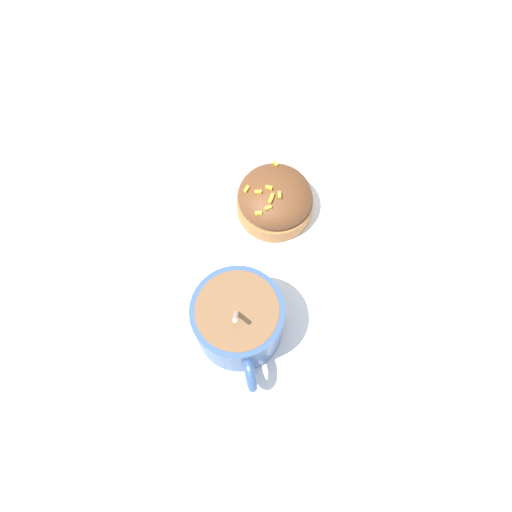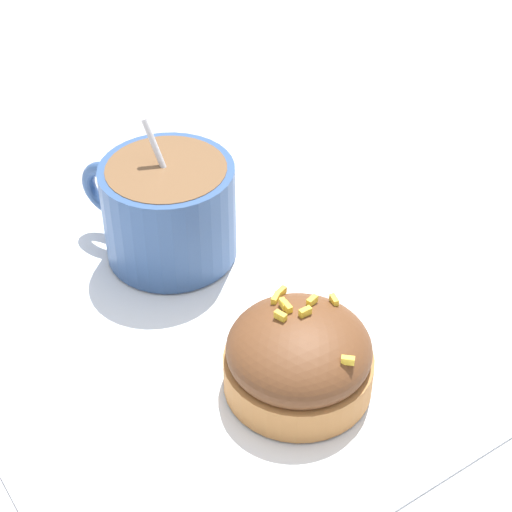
{
  "view_description": "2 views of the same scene",
  "coord_description": "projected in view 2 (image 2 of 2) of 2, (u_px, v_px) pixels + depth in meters",
  "views": [
    {
      "loc": [
        0.19,
        0.06,
        0.5
      ],
      "look_at": [
        0.0,
        0.0,
        0.04
      ],
      "focal_mm": 35.0,
      "sensor_mm": 36.0,
      "label": 1
    },
    {
      "loc": [
        -0.34,
        0.19,
        0.37
      ],
      "look_at": [
        0.0,
        -0.02,
        0.04
      ],
      "focal_mm": 60.0,
      "sensor_mm": 36.0,
      "label": 2
    }
  ],
  "objects": [
    {
      "name": "ground_plane",
      "position": [
        235.0,
        313.0,
        0.54
      ],
      "size": [
        3.0,
        3.0,
        0.0
      ],
      "primitive_type": "plane",
      "color": "#B2B2B7"
    },
    {
      "name": "coffee_cup",
      "position": [
        167.0,
        207.0,
        0.56
      ],
      "size": [
        0.11,
        0.09,
        0.1
      ],
      "color": "#335184",
      "rests_on": "paper_napkin"
    },
    {
      "name": "paper_napkin",
      "position": [
        235.0,
        311.0,
        0.54
      ],
      "size": [
        0.35,
        0.35,
        0.0
      ],
      "color": "white",
      "rests_on": "ground_plane"
    },
    {
      "name": "frosted_pastry",
      "position": [
        299.0,
        357.0,
        0.47
      ],
      "size": [
        0.08,
        0.08,
        0.05
      ],
      "color": "#B2753D",
      "rests_on": "paper_napkin"
    }
  ]
}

